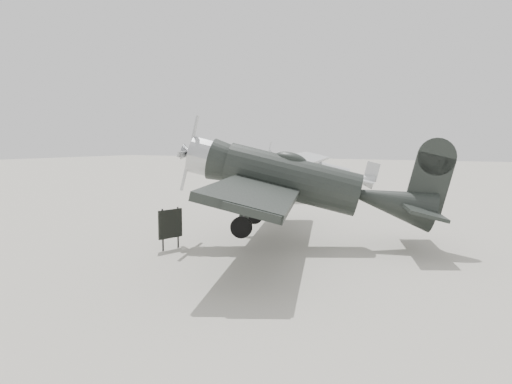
# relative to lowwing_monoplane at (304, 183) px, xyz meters

# --- Properties ---
(ground) EXTENTS (160.00, 160.00, 0.00)m
(ground) POSITION_rel_lowwing_monoplane_xyz_m (-2.35, -0.81, -2.17)
(ground) COLOR #A8A495
(ground) RESTS_ON ground
(lowwing_monoplane) EXTENTS (9.30, 12.56, 4.10)m
(lowwing_monoplane) POSITION_rel_lowwing_monoplane_xyz_m (0.00, 0.00, 0.00)
(lowwing_monoplane) COLOR black
(lowwing_monoplane) RESTS_ON ground
(highwing_monoplane) EXTENTS (7.82, 10.90, 3.09)m
(highwing_monoplane) POSITION_rel_lowwing_monoplane_xyz_m (-6.30, 16.53, -0.24)
(highwing_monoplane) COLOR #A0A3A6
(highwing_monoplane) RESTS_ON ground
(sign_board) EXTENTS (0.27, 0.96, 1.39)m
(sign_board) POSITION_rel_lowwing_monoplane_xyz_m (-3.61, -2.81, -1.34)
(sign_board) COLOR #333333
(sign_board) RESTS_ON ground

